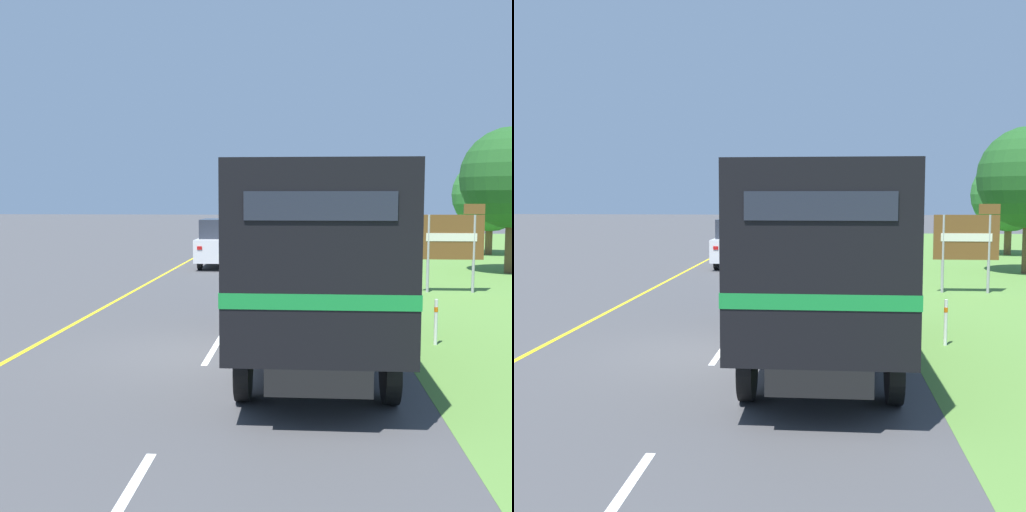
% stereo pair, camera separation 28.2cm
% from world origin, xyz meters
% --- Properties ---
extents(ground_plane, '(200.00, 200.00, 0.00)m').
position_xyz_m(ground_plane, '(0.00, 0.00, 0.00)').
color(ground_plane, '#444447').
extents(edge_line_yellow, '(0.12, 59.62, 0.01)m').
position_xyz_m(edge_line_yellow, '(-3.70, 12.74, 0.00)').
color(edge_line_yellow, yellow).
rests_on(edge_line_yellow, ground).
extents(centre_dash_nearest, '(0.12, 2.60, 0.01)m').
position_xyz_m(centre_dash_nearest, '(0.00, -6.17, 0.00)').
color(centre_dash_nearest, white).
rests_on(centre_dash_nearest, ground).
extents(centre_dash_near, '(0.12, 2.60, 0.01)m').
position_xyz_m(centre_dash_near, '(0.00, 0.43, 0.00)').
color(centre_dash_near, white).
rests_on(centre_dash_near, ground).
extents(centre_dash_mid_a, '(0.12, 2.60, 0.01)m').
position_xyz_m(centre_dash_mid_a, '(0.00, 7.03, 0.00)').
color(centre_dash_mid_a, white).
rests_on(centre_dash_mid_a, ground).
extents(centre_dash_mid_b, '(0.12, 2.60, 0.01)m').
position_xyz_m(centre_dash_mid_b, '(0.00, 13.63, 0.00)').
color(centre_dash_mid_b, white).
rests_on(centre_dash_mid_b, ground).
extents(centre_dash_far, '(0.12, 2.60, 0.01)m').
position_xyz_m(centre_dash_far, '(0.00, 20.23, 0.00)').
color(centre_dash_far, white).
rests_on(centre_dash_far, ground).
extents(centre_dash_farthest, '(0.12, 2.60, 0.01)m').
position_xyz_m(centre_dash_farthest, '(0.00, 26.83, 0.00)').
color(centre_dash_farthest, white).
rests_on(centre_dash_farthest, ground).
extents(horse_trailer_truck, '(2.53, 8.40, 3.52)m').
position_xyz_m(horse_trailer_truck, '(1.97, -0.28, 1.97)').
color(horse_trailer_truck, black).
rests_on(horse_trailer_truck, ground).
extents(lead_car_white, '(1.80, 3.87, 2.09)m').
position_xyz_m(lead_car_white, '(-1.81, 15.49, 1.04)').
color(lead_car_white, black).
rests_on(lead_car_white, ground).
extents(highway_sign, '(2.03, 0.09, 2.82)m').
position_xyz_m(highway_sign, '(6.48, 8.55, 1.73)').
color(highway_sign, '#9E9EA3').
rests_on(highway_sign, ground).
extents(roadside_tree_near, '(4.00, 4.00, 5.81)m').
position_xyz_m(roadside_tree_near, '(9.96, 14.02, 3.80)').
color(roadside_tree_near, brown).
rests_on(roadside_tree_near, ground).
extents(roadside_tree_mid, '(3.91, 3.91, 5.14)m').
position_xyz_m(roadside_tree_mid, '(11.56, 22.58, 3.17)').
color(roadside_tree_mid, brown).
rests_on(roadside_tree_mid, ground).
extents(delineator_post, '(0.08, 0.08, 0.95)m').
position_xyz_m(delineator_post, '(4.49, 1.10, 0.51)').
color(delineator_post, white).
rests_on(delineator_post, ground).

